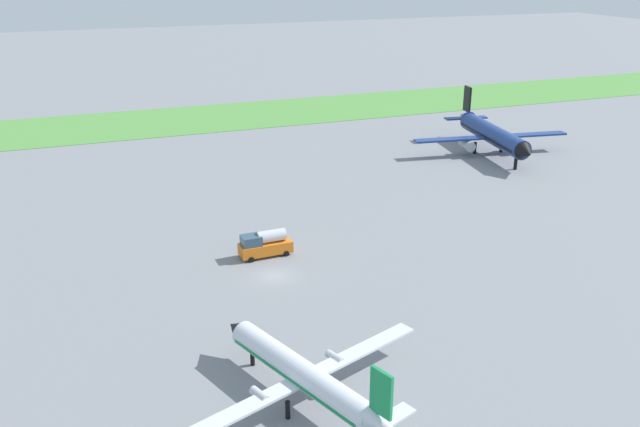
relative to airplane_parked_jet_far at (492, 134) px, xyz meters
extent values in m
plane|color=gray|center=(-53.11, -34.82, -3.81)|extent=(600.00, 600.00, 0.00)
cube|color=#549342|center=(-53.11, 48.44, -3.77)|extent=(360.00, 28.00, 0.08)
cylinder|color=navy|center=(-0.09, -0.58, 0.08)|extent=(6.76, 22.66, 3.42)
cone|color=black|center=(-1.97, -12.88, 0.08)|extent=(3.78, 3.58, 3.35)
cone|color=navy|center=(1.88, 12.33, 0.51)|extent=(3.70, 4.77, 3.08)
cube|color=black|center=(-0.09, -0.58, -0.18)|extent=(6.64, 21.44, 0.48)
cube|color=navy|center=(7.39, -1.09, -0.52)|extent=(15.09, 4.40, 0.34)
cube|color=navy|center=(-7.38, 1.16, -0.52)|extent=(15.09, 4.40, 0.34)
cylinder|color=#B7BABF|center=(4.73, -0.69, -1.74)|extent=(2.42, 3.97, 1.88)
cylinder|color=#B7BABF|center=(-4.72, 0.75, -1.74)|extent=(2.42, 3.97, 1.88)
cube|color=black|center=(1.79, 11.72, 4.28)|extent=(0.83, 2.83, 4.98)
cube|color=navy|center=(3.94, 11.39, 0.42)|extent=(4.59, 2.50, 0.27)
cube|color=navy|center=(-0.37, 12.05, 0.42)|extent=(4.59, 2.50, 0.27)
cylinder|color=black|center=(-1.50, -9.81, -2.72)|extent=(0.62, 0.62, 2.18)
cylinder|color=black|center=(2.80, 0.55, -2.72)|extent=(0.62, 0.62, 2.18)
cylinder|color=black|center=(-2.51, 1.36, -2.72)|extent=(0.62, 0.62, 2.18)
cylinder|color=silver|center=(-58.07, -58.01, -1.06)|extent=(7.82, 16.29, 2.29)
cone|color=black|center=(-61.22, -49.40, -1.06)|extent=(2.90, 2.92, 2.25)
cone|color=silver|center=(-54.77, -67.06, -0.77)|extent=(3.04, 3.72, 2.06)
cube|color=#198C4C|center=(-58.07, -58.01, -1.23)|extent=(7.55, 15.45, 0.32)
cube|color=silver|center=(-63.84, -60.61, -1.46)|extent=(12.40, 5.84, 0.23)
cube|color=silver|center=(-52.00, -56.28, -1.46)|extent=(12.40, 5.84, 0.23)
cylinder|color=#B7BABF|center=(-61.93, -59.23, -1.46)|extent=(1.32, 1.97, 0.73)
cylinder|color=#B7BABF|center=(-54.35, -56.46, -1.46)|extent=(1.32, 1.97, 0.73)
cube|color=#198C4C|center=(-54.93, -66.63, 1.92)|extent=(0.97, 2.03, 3.67)
cube|color=silver|center=(-53.42, -66.08, -0.83)|extent=(3.49, 2.39, 0.18)
cylinder|color=black|center=(-60.44, -51.55, -3.01)|extent=(0.41, 0.41, 1.60)
cylinder|color=black|center=(-59.81, -59.87, -3.01)|extent=(0.41, 0.41, 1.60)
cylinder|color=black|center=(-55.55, -58.31, -3.01)|extent=(0.41, 0.41, 1.60)
cube|color=orange|center=(-52.48, -28.96, -2.76)|extent=(6.59, 2.67, 1.40)
cylinder|color=silver|center=(-51.70, -28.93, -1.29)|extent=(3.64, 1.68, 1.54)
cube|color=#334C60|center=(-54.29, -29.04, -1.46)|extent=(2.42, 2.11, 1.20)
cylinder|color=black|center=(-54.70, -30.25, -3.46)|extent=(0.71, 0.28, 0.70)
cylinder|color=black|center=(-54.80, -27.86, -3.46)|extent=(0.71, 0.28, 0.70)
cylinder|color=black|center=(-50.15, -30.06, -3.46)|extent=(0.71, 0.28, 0.70)
cylinder|color=black|center=(-50.25, -27.67, -3.46)|extent=(0.71, 0.28, 0.70)
camera|label=1|loc=(-73.33, -102.60, 31.11)|focal=37.78mm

